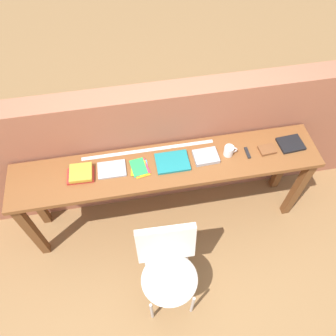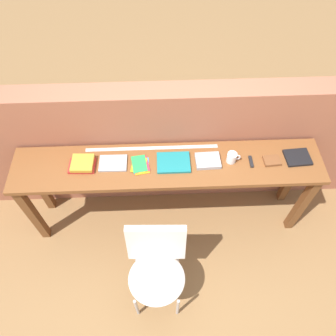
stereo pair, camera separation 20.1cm
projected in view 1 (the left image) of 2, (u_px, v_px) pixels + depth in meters
ground_plane at (173, 242)px, 3.16m from camera, size 40.00×40.00×0.00m
brick_wall_back at (160, 148)px, 2.97m from camera, size 6.00×0.20×1.35m
sideboard at (167, 174)px, 2.72m from camera, size 2.50×0.44×0.88m
chair_white_moulded at (168, 267)px, 2.49m from camera, size 0.46×0.47×0.89m
book_stack_leftmost at (81, 174)px, 2.52m from camera, size 0.21×0.17×0.05m
magazine_cycling at (112, 169)px, 2.57m from camera, size 0.22×0.16×0.02m
pamphlet_pile_colourful at (140, 168)px, 2.58m from camera, size 0.16×0.19×0.01m
book_open_centre at (172, 162)px, 2.61m from camera, size 0.26×0.20×0.02m
book_grey_hardcover at (206, 157)px, 2.63m from camera, size 0.20×0.16×0.03m
mug at (229, 151)px, 2.63m from camera, size 0.11×0.08×0.09m
multitool_folded at (247, 153)px, 2.67m from camera, size 0.02×0.11×0.02m
leather_journal_brown at (267, 150)px, 2.68m from camera, size 0.14×0.11×0.02m
book_repair_rightmost at (291, 144)px, 2.72m from camera, size 0.21×0.18×0.02m
ruler_metal_back_edge at (148, 150)px, 2.69m from camera, size 1.09×0.03×0.00m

